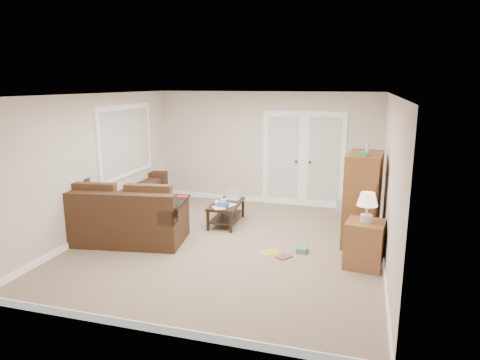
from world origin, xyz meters
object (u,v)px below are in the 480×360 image
(tv_armoire, at_px, (362,198))
(side_cabinet, at_px, (365,240))
(sectional_sofa, at_px, (125,208))
(coffee_table, at_px, (227,212))

(tv_armoire, distance_m, side_cabinet, 1.06)
(sectional_sofa, relative_size, side_cabinet, 2.80)
(sectional_sofa, height_order, coffee_table, sectional_sofa)
(coffee_table, relative_size, tv_armoire, 0.63)
(sectional_sofa, distance_m, tv_armoire, 4.34)
(side_cabinet, bearing_deg, tv_armoire, 102.12)
(sectional_sofa, height_order, side_cabinet, side_cabinet)
(sectional_sofa, distance_m, coffee_table, 1.93)
(side_cabinet, bearing_deg, coffee_table, 161.06)
(coffee_table, height_order, tv_armoire, tv_armoire)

